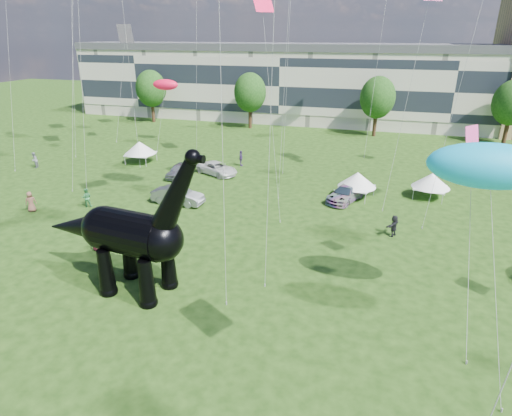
# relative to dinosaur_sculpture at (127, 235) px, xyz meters

# --- Properties ---
(ground) EXTENTS (220.00, 220.00, 0.00)m
(ground) POSITION_rel_dinosaur_sculpture_xyz_m (4.42, -4.88, -3.68)
(ground) COLOR #16330C
(ground) RESTS_ON ground
(terrace_row) EXTENTS (78.00, 11.00, 12.00)m
(terrace_row) POSITION_rel_dinosaur_sculpture_xyz_m (-3.58, 57.12, 2.32)
(terrace_row) COLOR beige
(terrace_row) RESTS_ON ground
(tree_far_left) EXTENTS (5.20, 5.20, 9.44)m
(tree_far_left) POSITION_rel_dinosaur_sculpture_xyz_m (-25.58, 48.12, 2.62)
(tree_far_left) COLOR #382314
(tree_far_left) RESTS_ON ground
(tree_mid_left) EXTENTS (5.20, 5.20, 9.44)m
(tree_mid_left) POSITION_rel_dinosaur_sculpture_xyz_m (-7.58, 48.12, 2.62)
(tree_mid_left) COLOR #382314
(tree_mid_left) RESTS_ON ground
(tree_mid_right) EXTENTS (5.20, 5.20, 9.44)m
(tree_mid_right) POSITION_rel_dinosaur_sculpture_xyz_m (12.42, 48.12, 2.62)
(tree_mid_right) COLOR #382314
(tree_mid_right) RESTS_ON ground
(dinosaur_sculpture) EXTENTS (11.96, 3.65, 9.74)m
(dinosaur_sculpture) POSITION_rel_dinosaur_sculpture_xyz_m (0.00, 0.00, 0.00)
(dinosaur_sculpture) COLOR black
(dinosaur_sculpture) RESTS_ON ground
(car_silver) EXTENTS (1.85, 4.42, 1.49)m
(car_silver) POSITION_rel_dinosaur_sculpture_xyz_m (-7.14, 21.09, -2.93)
(car_silver) COLOR #ADAEB2
(car_silver) RESTS_ON ground
(car_grey) EXTENTS (4.97, 1.92, 1.61)m
(car_grey) POSITION_rel_dinosaur_sculpture_xyz_m (-3.70, 13.72, -2.87)
(car_grey) COLOR slate
(car_grey) RESTS_ON ground
(car_white) EXTENTS (5.49, 4.19, 1.39)m
(car_white) POSITION_rel_dinosaur_sculpture_xyz_m (-3.50, 23.02, -2.98)
(car_white) COLOR silver
(car_white) RESTS_ON ground
(car_dark) EXTENTS (3.69, 5.48, 1.47)m
(car_dark) POSITION_rel_dinosaur_sculpture_xyz_m (11.10, 19.00, -2.94)
(car_dark) COLOR #595960
(car_dark) RESTS_ON ground
(gazebo_near) EXTENTS (4.41, 4.41, 2.51)m
(gazebo_near) POSITION_rel_dinosaur_sculpture_xyz_m (11.99, 20.26, -1.91)
(gazebo_near) COLOR white
(gazebo_near) RESTS_ON ground
(gazebo_far) EXTENTS (4.15, 4.15, 2.45)m
(gazebo_far) POSITION_rel_dinosaur_sculpture_xyz_m (18.75, 22.17, -1.95)
(gazebo_far) COLOR white
(gazebo_far) RESTS_ON ground
(gazebo_left) EXTENTS (3.92, 3.92, 2.63)m
(gazebo_left) POSITION_rel_dinosaur_sculpture_xyz_m (-14.18, 24.75, -1.83)
(gazebo_left) COLOR white
(gazebo_left) RESTS_ON ground
(visitors) EXTENTS (48.53, 44.96, 1.86)m
(visitors) POSITION_rel_dinosaur_sculpture_xyz_m (-2.98, 10.63, -2.79)
(visitors) COLOR #452C65
(visitors) RESTS_ON ground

